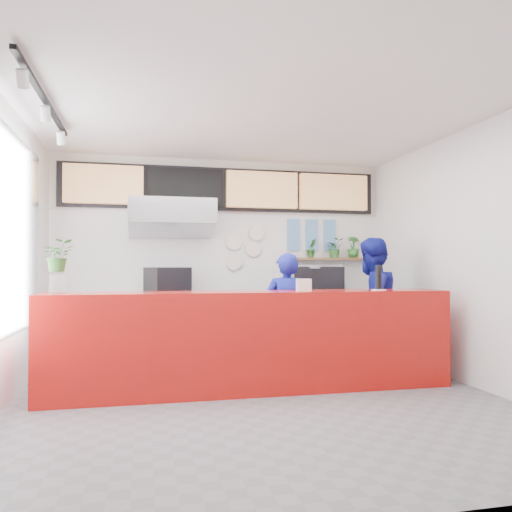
{
  "coord_description": "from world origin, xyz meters",
  "views": [
    {
      "loc": [
        -1.18,
        -5.0,
        1.37
      ],
      "look_at": [
        0.1,
        0.7,
        1.5
      ],
      "focal_mm": 35.0,
      "sensor_mm": 36.0,
      "label": 1
    }
  ],
  "objects_px": {
    "service_counter": "(253,341)",
    "panini_oven": "(167,284)",
    "staff_center": "(286,315)",
    "staff_right": "(371,305)",
    "espresso_machine": "(319,282)",
    "pepper_mill": "(379,277)"
  },
  "relations": [
    {
      "from": "service_counter",
      "to": "panini_oven",
      "type": "height_order",
      "value": "panini_oven"
    },
    {
      "from": "panini_oven",
      "to": "staff_center",
      "type": "xyz_separation_m",
      "value": [
        1.42,
        -1.17,
        -0.36
      ]
    },
    {
      "from": "staff_right",
      "to": "espresso_machine",
      "type": "bearing_deg",
      "value": -104.81
    },
    {
      "from": "staff_center",
      "to": "staff_right",
      "type": "height_order",
      "value": "staff_right"
    },
    {
      "from": "panini_oven",
      "to": "staff_right",
      "type": "bearing_deg",
      "value": -45.91
    },
    {
      "from": "staff_right",
      "to": "staff_center",
      "type": "bearing_deg",
      "value": -29.09
    },
    {
      "from": "service_counter",
      "to": "staff_center",
      "type": "height_order",
      "value": "staff_center"
    },
    {
      "from": "espresso_machine",
      "to": "pepper_mill",
      "type": "relative_size",
      "value": 2.67
    },
    {
      "from": "service_counter",
      "to": "panini_oven",
      "type": "relative_size",
      "value": 8.69
    },
    {
      "from": "service_counter",
      "to": "staff_center",
      "type": "bearing_deg",
      "value": 48.04
    },
    {
      "from": "espresso_machine",
      "to": "staff_right",
      "type": "xyz_separation_m",
      "value": [
        0.29,
        -1.18,
        -0.26
      ]
    },
    {
      "from": "staff_center",
      "to": "pepper_mill",
      "type": "height_order",
      "value": "staff_center"
    },
    {
      "from": "espresso_machine",
      "to": "staff_center",
      "type": "relative_size",
      "value": 0.48
    },
    {
      "from": "panini_oven",
      "to": "staff_center",
      "type": "relative_size",
      "value": 0.34
    },
    {
      "from": "espresso_machine",
      "to": "staff_right",
      "type": "height_order",
      "value": "staff_right"
    },
    {
      "from": "espresso_machine",
      "to": "staff_center",
      "type": "bearing_deg",
      "value": -106.52
    },
    {
      "from": "staff_center",
      "to": "staff_right",
      "type": "relative_size",
      "value": 0.88
    },
    {
      "from": "panini_oven",
      "to": "staff_right",
      "type": "xyz_separation_m",
      "value": [
        2.57,
        -1.18,
        -0.26
      ]
    },
    {
      "from": "espresso_machine",
      "to": "service_counter",
      "type": "bearing_deg",
      "value": -108.62
    },
    {
      "from": "panini_oven",
      "to": "pepper_mill",
      "type": "height_order",
      "value": "pepper_mill"
    },
    {
      "from": "staff_center",
      "to": "panini_oven",
      "type": "bearing_deg",
      "value": -25.67
    },
    {
      "from": "panini_oven",
      "to": "espresso_machine",
      "type": "distance_m",
      "value": 2.28
    }
  ]
}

